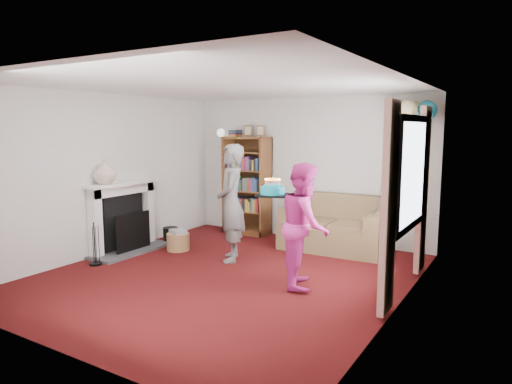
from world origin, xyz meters
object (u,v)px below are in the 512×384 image
Objects in this scene: person_striped at (231,203)px; birthday_cake at (273,191)px; bookcase at (248,186)px; sofa at (335,229)px; person_magenta at (305,225)px.

person_striped is 1.04m from birthday_cake.
sofa is (1.85, -0.23, -0.56)m from bookcase.
bookcase reaches higher than sofa.
bookcase is 3.01m from person_magenta.
birthday_cake is at bearing -97.39° from sofa.
bookcase reaches higher than person_striped.
bookcase is 1.16× the size of person_striped.
bookcase is at bearing 129.38° from birthday_cake.
person_magenta is at bearing -43.98° from bookcase.
bookcase reaches higher than person_magenta.
bookcase is 5.36× the size of birthday_cake.
person_magenta is 4.11× the size of birthday_cake.
birthday_cake is (0.92, -0.38, 0.29)m from person_striped.
sofa is 1.99m from birthday_cake.
sofa is 1.93m from person_magenta.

